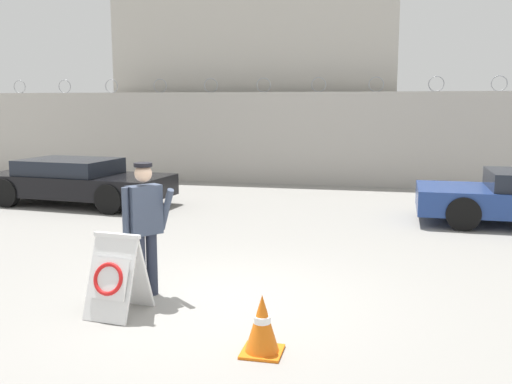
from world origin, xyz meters
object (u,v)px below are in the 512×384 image
object	(u,v)px
security_guard	(145,222)
traffic_cone_near	(262,324)
parked_car_front_coupe	(76,181)
barricade_sign	(116,275)

from	to	relation	value
security_guard	traffic_cone_near	bearing A→B (deg)	-88.94
security_guard	parked_car_front_coupe	world-z (taller)	security_guard
traffic_cone_near	parked_car_front_coupe	size ratio (longest dim) A/B	0.13
barricade_sign	security_guard	xyz separation A→B (m)	(0.08, 0.72, 0.52)
traffic_cone_near	security_guard	bearing A→B (deg)	143.41
security_guard	parked_car_front_coupe	bearing A→B (deg)	74.33
barricade_sign	parked_car_front_coupe	size ratio (longest dim) A/B	0.21
barricade_sign	traffic_cone_near	world-z (taller)	barricade_sign
barricade_sign	traffic_cone_near	distance (m)	2.11
security_guard	traffic_cone_near	distance (m)	2.48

